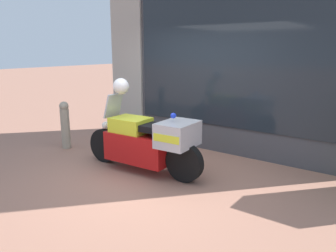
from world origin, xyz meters
The scene contains 6 objects.
ground_plane centered at (0.00, 0.00, 0.00)m, with size 60.00×60.00×0.00m, color #9E6B56.
shop_building centered at (-0.39, 2.00, 2.06)m, with size 5.26×0.55×4.10m.
window_display centered at (0.38, 2.03, 0.49)m, with size 3.91×0.30×2.11m.
paramedic_motorcycle centered at (-0.18, 0.11, 0.54)m, with size 2.30×0.69×1.28m.
white_helmet centered at (-0.71, 0.08, 1.41)m, with size 0.27×0.27×0.27m, color white.
street_bollard centered at (-2.42, 0.15, 0.51)m, with size 0.19×0.19×0.98m.
Camera 1 is at (3.19, -3.84, 2.03)m, focal length 35.00 mm.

